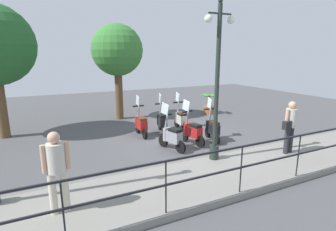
{
  "coord_description": "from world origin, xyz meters",
  "views": [
    {
      "loc": [
        -8.19,
        4.55,
        3.08
      ],
      "look_at": [
        0.2,
        0.5,
        0.9
      ],
      "focal_mm": 28.0,
      "sensor_mm": 36.0,
      "label": 1
    }
  ],
  "objects_px": {
    "lamp_post_near": "(217,93)",
    "scooter_far_0": "(180,119)",
    "scooter_near_0": "(212,128)",
    "scooter_far_2": "(141,124)",
    "pedestrian_with_bag": "(290,123)",
    "potted_palm": "(209,106)",
    "scooter_near_2": "(172,136)",
    "scooter_far_1": "(162,121)",
    "tree_distant": "(117,51)",
    "pedestrian_distant": "(57,166)",
    "scooter_near_1": "(192,131)"
  },
  "relations": [
    {
      "from": "tree_distant",
      "to": "scooter_far_1",
      "type": "height_order",
      "value": "tree_distant"
    },
    {
      "from": "lamp_post_near",
      "to": "potted_palm",
      "type": "bearing_deg",
      "value": -33.19
    },
    {
      "from": "potted_palm",
      "to": "scooter_far_0",
      "type": "xyz_separation_m",
      "value": [
        -2.03,
        2.82,
        0.04
      ]
    },
    {
      "from": "scooter_near_1",
      "to": "scooter_near_2",
      "type": "bearing_deg",
      "value": 89.93
    },
    {
      "from": "scooter_near_2",
      "to": "scooter_far_1",
      "type": "height_order",
      "value": "same"
    },
    {
      "from": "scooter_near_0",
      "to": "scooter_far_2",
      "type": "bearing_deg",
      "value": 63.72
    },
    {
      "from": "pedestrian_with_bag",
      "to": "scooter_far_1",
      "type": "height_order",
      "value": "pedestrian_with_bag"
    },
    {
      "from": "scooter_near_2",
      "to": "scooter_far_2",
      "type": "relative_size",
      "value": 1.0
    },
    {
      "from": "pedestrian_distant",
      "to": "potted_palm",
      "type": "xyz_separation_m",
      "value": [
        6.37,
        -7.75,
        -0.63
      ]
    },
    {
      "from": "pedestrian_distant",
      "to": "scooter_far_2",
      "type": "height_order",
      "value": "pedestrian_distant"
    },
    {
      "from": "scooter_near_2",
      "to": "scooter_far_1",
      "type": "xyz_separation_m",
      "value": [
        1.94,
        -0.52,
        0.0
      ]
    },
    {
      "from": "scooter_far_1",
      "to": "scooter_far_2",
      "type": "height_order",
      "value": "same"
    },
    {
      "from": "pedestrian_distant",
      "to": "scooter_near_2",
      "type": "height_order",
      "value": "pedestrian_distant"
    },
    {
      "from": "lamp_post_near",
      "to": "scooter_near_0",
      "type": "relative_size",
      "value": 2.8
    },
    {
      "from": "tree_distant",
      "to": "scooter_near_0",
      "type": "relative_size",
      "value": 2.9
    },
    {
      "from": "tree_distant",
      "to": "scooter_near_0",
      "type": "height_order",
      "value": "tree_distant"
    },
    {
      "from": "scooter_near_2",
      "to": "scooter_far_2",
      "type": "height_order",
      "value": "same"
    },
    {
      "from": "scooter_near_2",
      "to": "scooter_far_1",
      "type": "distance_m",
      "value": 2.01
    },
    {
      "from": "pedestrian_distant",
      "to": "tree_distant",
      "type": "height_order",
      "value": "tree_distant"
    },
    {
      "from": "scooter_far_1",
      "to": "potted_palm",
      "type": "bearing_deg",
      "value": -48.63
    },
    {
      "from": "scooter_near_2",
      "to": "pedestrian_with_bag",
      "type": "bearing_deg",
      "value": -143.17
    },
    {
      "from": "pedestrian_with_bag",
      "to": "pedestrian_distant",
      "type": "bearing_deg",
      "value": 84.21
    },
    {
      "from": "tree_distant",
      "to": "scooter_near_1",
      "type": "relative_size",
      "value": 2.9
    },
    {
      "from": "scooter_near_0",
      "to": "scooter_far_2",
      "type": "relative_size",
      "value": 1.0
    },
    {
      "from": "tree_distant",
      "to": "scooter_near_1",
      "type": "xyz_separation_m",
      "value": [
        -4.78,
        -1.25,
        -2.75
      ]
    },
    {
      "from": "lamp_post_near",
      "to": "scooter_near_0",
      "type": "height_order",
      "value": "lamp_post_near"
    },
    {
      "from": "scooter_near_0",
      "to": "scooter_near_1",
      "type": "bearing_deg",
      "value": 103.08
    },
    {
      "from": "scooter_near_0",
      "to": "scooter_far_1",
      "type": "bearing_deg",
      "value": 47.08
    },
    {
      "from": "scooter_near_0",
      "to": "scooter_near_1",
      "type": "height_order",
      "value": "same"
    },
    {
      "from": "potted_palm",
      "to": "scooter_far_1",
      "type": "height_order",
      "value": "scooter_far_1"
    },
    {
      "from": "lamp_post_near",
      "to": "scooter_far_1",
      "type": "xyz_separation_m",
      "value": [
        3.46,
        0.07,
        -1.58
      ]
    },
    {
      "from": "tree_distant",
      "to": "scooter_far_2",
      "type": "distance_m",
      "value": 4.13
    },
    {
      "from": "scooter_far_1",
      "to": "scooter_far_2",
      "type": "distance_m",
      "value": 0.91
    },
    {
      "from": "pedestrian_distant",
      "to": "tree_distant",
      "type": "bearing_deg",
      "value": 153.57
    },
    {
      "from": "pedestrian_distant",
      "to": "scooter_far_1",
      "type": "height_order",
      "value": "pedestrian_distant"
    },
    {
      "from": "lamp_post_near",
      "to": "scooter_far_0",
      "type": "distance_m",
      "value": 3.87
    },
    {
      "from": "scooter_near_0",
      "to": "scooter_far_1",
      "type": "distance_m",
      "value": 2.12
    },
    {
      "from": "pedestrian_distant",
      "to": "scooter_far_2",
      "type": "bearing_deg",
      "value": 140.48
    },
    {
      "from": "pedestrian_with_bag",
      "to": "potted_palm",
      "type": "xyz_separation_m",
      "value": [
        6.07,
        -1.3,
        -0.63
      ]
    },
    {
      "from": "pedestrian_distant",
      "to": "scooter_near_2",
      "type": "distance_m",
      "value": 4.35
    },
    {
      "from": "lamp_post_near",
      "to": "scooter_near_1",
      "type": "bearing_deg",
      "value": -9.65
    },
    {
      "from": "scooter_near_0",
      "to": "lamp_post_near",
      "type": "bearing_deg",
      "value": 158.38
    },
    {
      "from": "pedestrian_distant",
      "to": "scooter_near_2",
      "type": "xyz_separation_m",
      "value": [
        2.41,
        -3.57,
        -0.6
      ]
    },
    {
      "from": "pedestrian_distant",
      "to": "scooter_near_1",
      "type": "distance_m",
      "value": 5.19
    },
    {
      "from": "tree_distant",
      "to": "scooter_far_0",
      "type": "bearing_deg",
      "value": -150.41
    },
    {
      "from": "scooter_near_2",
      "to": "scooter_near_0",
      "type": "bearing_deg",
      "value": -100.3
    },
    {
      "from": "lamp_post_near",
      "to": "potted_palm",
      "type": "relative_size",
      "value": 4.07
    },
    {
      "from": "scooter_far_0",
      "to": "scooter_far_1",
      "type": "height_order",
      "value": "same"
    },
    {
      "from": "potted_palm",
      "to": "scooter_near_0",
      "type": "bearing_deg",
      "value": 147.03
    },
    {
      "from": "tree_distant",
      "to": "lamp_post_near",
      "type": "bearing_deg",
      "value": -171.59
    }
  ]
}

